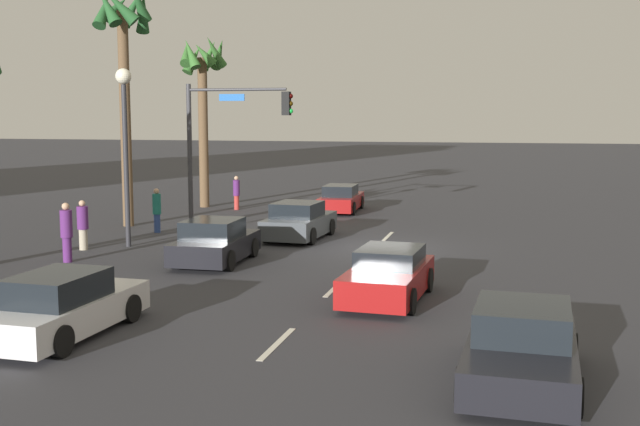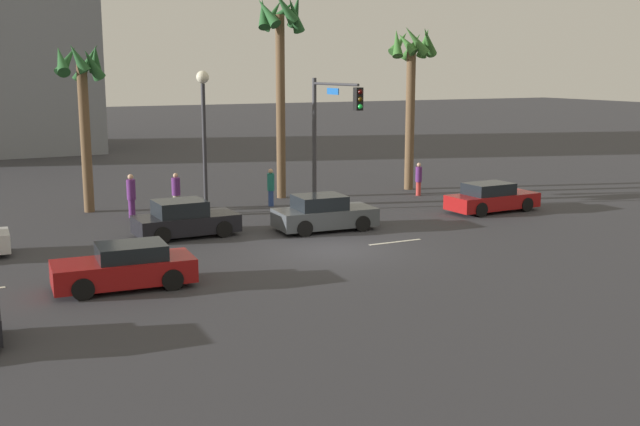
% 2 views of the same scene
% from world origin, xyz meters
% --- Properties ---
extents(ground_plane, '(220.00, 220.00, 0.00)m').
position_xyz_m(ground_plane, '(0.00, 0.00, 0.00)').
color(ground_plane, '#333338').
extents(lane_stripe_2, '(2.25, 0.14, 0.01)m').
position_xyz_m(lane_stripe_2, '(-6.80, 0.00, 0.01)').
color(lane_stripe_2, silver).
rests_on(lane_stripe_2, ground_plane).
extents(lane_stripe_3, '(2.22, 0.14, 0.01)m').
position_xyz_m(lane_stripe_3, '(2.63, 0.00, 0.01)').
color(lane_stripe_3, silver).
rests_on(lane_stripe_3, ground_plane).
extents(car_0, '(4.11, 2.14, 1.43)m').
position_xyz_m(car_0, '(1.23, 3.21, 0.66)').
color(car_0, '#474C51').
rests_on(car_0, ground_plane).
extents(car_1, '(4.18, 2.03, 1.32)m').
position_xyz_m(car_1, '(-7.78, -1.63, 0.62)').
color(car_1, maroon).
rests_on(car_1, ground_plane).
extents(car_2, '(3.96, 2.03, 1.42)m').
position_xyz_m(car_2, '(-4.14, 4.52, 0.65)').
color(car_2, black).
rests_on(car_2, ground_plane).
extents(car_4, '(4.39, 1.91, 1.32)m').
position_xyz_m(car_4, '(9.89, 3.45, 0.61)').
color(car_4, maroon).
rests_on(car_4, ground_plane).
extents(traffic_signal, '(0.32, 4.63, 5.99)m').
position_xyz_m(traffic_signal, '(3.40, 7.02, 4.06)').
color(traffic_signal, '#38383D').
rests_on(traffic_signal, ground_plane).
extents(streetlamp, '(0.56, 0.56, 6.33)m').
position_xyz_m(streetlamp, '(-1.92, 8.72, 4.42)').
color(streetlamp, '#2D2D33').
rests_on(streetlamp, ground_plane).
extents(pedestrian_0, '(0.52, 0.52, 1.92)m').
position_xyz_m(pedestrian_0, '(-5.13, 9.19, 1.01)').
color(pedestrian_0, '#59266B').
rests_on(pedestrian_0, ground_plane).
extents(pedestrian_1, '(0.47, 0.47, 1.78)m').
position_xyz_m(pedestrian_1, '(1.43, 9.19, 0.94)').
color(pedestrian_1, '#2D478C').
rests_on(pedestrian_1, ground_plane).
extents(pedestrian_2, '(0.54, 0.54, 1.75)m').
position_xyz_m(pedestrian_2, '(-2.94, 9.91, 0.91)').
color(pedestrian_2, '#B2A58C').
rests_on(pedestrian_2, ground_plane).
extents(pedestrian_3, '(0.45, 0.45, 1.69)m').
position_xyz_m(pedestrian_3, '(9.40, 8.69, 0.89)').
color(pedestrian_3, '#BF3833').
rests_on(pedestrian_3, ground_plane).
extents(palm_tree_0, '(2.58, 2.70, 8.67)m').
position_xyz_m(palm_tree_0, '(10.11, 10.65, 6.40)').
color(palm_tree_0, brown).
rests_on(palm_tree_0, ground_plane).
extents(palm_tree_1, '(2.49, 2.45, 10.10)m').
position_xyz_m(palm_tree_1, '(2.83, 11.15, 7.53)').
color(palm_tree_1, brown).
rests_on(palm_tree_1, ground_plane).
extents(palm_tree_2, '(2.42, 2.58, 7.62)m').
position_xyz_m(palm_tree_2, '(-6.58, 11.56, 5.61)').
color(palm_tree_2, brown).
rests_on(palm_tree_2, ground_plane).
extents(building_0, '(10.80, 13.50, 18.85)m').
position_xyz_m(building_0, '(-6.38, 41.65, 9.42)').
color(building_0, gray).
rests_on(building_0, ground_plane).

